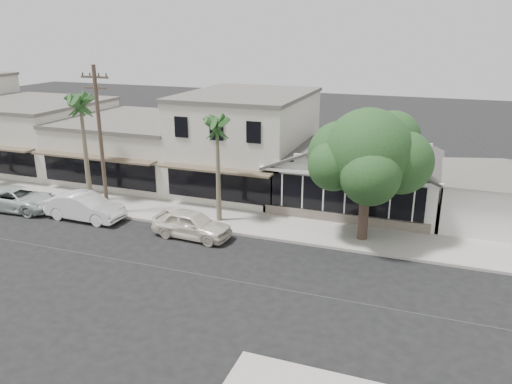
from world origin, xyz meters
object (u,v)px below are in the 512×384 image
at_px(utility_pole, 101,138).
at_px(car_2, 19,199).
at_px(car_0, 192,224).
at_px(shade_tree, 367,155).
at_px(car_1, 85,207).

relative_size(utility_pole, car_2, 1.74).
bearing_deg(utility_pole, car_0, -11.85).
bearing_deg(car_0, shade_tree, -68.19).
height_order(car_0, car_2, car_0).
relative_size(car_0, car_2, 0.86).
bearing_deg(shade_tree, car_0, -161.60).
height_order(utility_pole, car_0, utility_pole).
bearing_deg(car_2, car_0, -94.63).
xyz_separation_m(car_0, shade_tree, (8.78, 2.92, 3.97)).
height_order(utility_pole, car_2, utility_pole).
bearing_deg(car_2, utility_pole, -81.82).
xyz_separation_m(utility_pole, shade_tree, (15.30, 1.55, -0.06)).
distance_m(utility_pole, car_1, 4.22).
distance_m(utility_pole, car_2, 7.12).
relative_size(car_2, shade_tree, 0.72).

